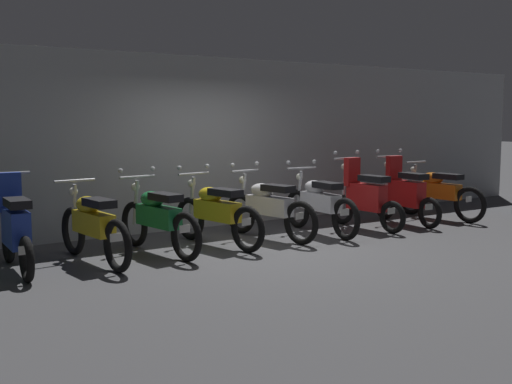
% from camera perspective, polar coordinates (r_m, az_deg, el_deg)
% --- Properties ---
extents(ground_plane, '(80.00, 80.00, 0.00)m').
position_cam_1_polar(ground_plane, '(9.08, 0.72, -5.05)').
color(ground_plane, '#424244').
extents(back_wall, '(16.39, 0.30, 2.86)m').
position_cam_1_polar(back_wall, '(10.76, -5.80, 4.42)').
color(back_wall, '#9EA0A3').
rests_on(back_wall, ground).
extents(motorbike_slot_1, '(0.56, 1.68, 1.18)m').
position_cam_1_polar(motorbike_slot_1, '(8.16, -20.76, -3.07)').
color(motorbike_slot_1, black).
rests_on(motorbike_slot_1, ground).
extents(motorbike_slot_2, '(0.56, 1.95, 1.03)m').
position_cam_1_polar(motorbike_slot_2, '(8.35, -14.42, -2.88)').
color(motorbike_slot_2, black).
rests_on(motorbike_slot_2, ground).
extents(motorbike_slot_3, '(0.59, 1.95, 1.15)m').
position_cam_1_polar(motorbike_slot_3, '(8.76, -8.82, -2.29)').
color(motorbike_slot_3, black).
rests_on(motorbike_slot_3, ground).
extents(motorbike_slot_4, '(0.59, 1.94, 1.15)m').
position_cam_1_polar(motorbike_slot_4, '(9.20, -3.60, -1.80)').
color(motorbike_slot_4, black).
rests_on(motorbike_slot_4, ground).
extents(motorbike_slot_5, '(0.61, 1.93, 1.15)m').
position_cam_1_polar(motorbike_slot_5, '(9.72, 1.09, -1.34)').
color(motorbike_slot_5, black).
rests_on(motorbike_slot_5, ground).
extents(motorbike_slot_6, '(0.59, 1.95, 1.15)m').
position_cam_1_polar(motorbike_slot_6, '(10.21, 5.70, -0.98)').
color(motorbike_slot_6, black).
rests_on(motorbike_slot_6, ground).
extents(motorbike_slot_7, '(0.59, 1.68, 1.29)m').
position_cam_1_polar(motorbike_slot_7, '(10.78, 9.70, -0.46)').
color(motorbike_slot_7, black).
rests_on(motorbike_slot_7, ground).
extents(motorbike_slot_8, '(0.59, 1.68, 1.29)m').
position_cam_1_polar(motorbike_slot_8, '(11.42, 13.20, -0.14)').
color(motorbike_slot_8, black).
rests_on(motorbike_slot_8, ground).
extents(motorbike_slot_9, '(0.56, 1.95, 1.03)m').
position_cam_1_polar(motorbike_slot_9, '(12.15, 15.99, -0.01)').
color(motorbike_slot_9, black).
rests_on(motorbike_slot_9, ground).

